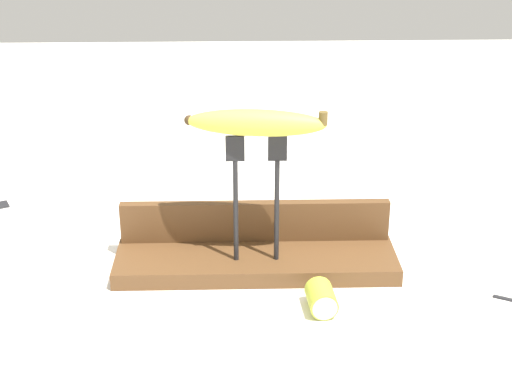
{
  "coord_description": "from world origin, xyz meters",
  "views": [
    {
      "loc": [
        -0.03,
        -1.0,
        0.57
      ],
      "look_at": [
        0.0,
        0.0,
        0.12
      ],
      "focal_mm": 54.66,
      "sensor_mm": 36.0,
      "label": 1
    }
  ],
  "objects": [
    {
      "name": "ground_plane",
      "position": [
        0.0,
        0.0,
        0.0
      ],
      "size": [
        3.0,
        3.0,
        0.0
      ],
      "primitive_type": "plane",
      "color": "white"
    },
    {
      "name": "wooden_board",
      "position": [
        0.0,
        0.0,
        0.01
      ],
      "size": [
        0.41,
        0.11,
        0.02
      ],
      "primitive_type": "cube",
      "color": "brown",
      "rests_on": "ground"
    },
    {
      "name": "board_backstop",
      "position": [
        0.0,
        0.05,
        0.06
      ],
      "size": [
        0.4,
        0.02,
        0.06
      ],
      "primitive_type": "cube",
      "color": "brown",
      "rests_on": "wooden_board"
    },
    {
      "name": "fork_stand_center",
      "position": [
        0.0,
        -0.01,
        0.14
      ],
      "size": [
        0.08,
        0.01,
        0.19
      ],
      "color": "black",
      "rests_on": "wooden_board"
    },
    {
      "name": "banana_raised_center",
      "position": [
        -0.0,
        -0.01,
        0.23
      ],
      "size": [
        0.19,
        0.06,
        0.04
      ],
      "color": "#DBD147",
      "rests_on": "fork_stand_center"
    },
    {
      "name": "banana_chunk_near",
      "position": [
        0.08,
        -0.12,
        0.02
      ],
      "size": [
        0.04,
        0.06,
        0.04
      ],
      "color": "#B2C138",
      "rests_on": "ground"
    }
  ]
}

